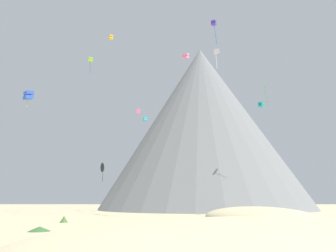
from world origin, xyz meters
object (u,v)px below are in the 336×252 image
at_px(kite_white_high, 216,54).
at_px(kite_lime_high, 91,60).
at_px(kite_red_low, 195,167).
at_px(kite_blue_mid, 29,95).
at_px(kite_pink_high, 186,56).
at_px(kite_indigo_high, 214,23).
at_px(kite_black_low, 103,168).
at_px(kite_teal_mid, 261,105).
at_px(kite_gold_high, 111,37).
at_px(bush_near_left, 300,234).
at_px(bush_far_right, 64,219).
at_px(kite_cyan_mid, 145,119).
at_px(bush_ridge_crest, 39,229).
at_px(kite_green_high, 265,86).
at_px(kite_rainbow_mid, 138,111).
at_px(rock_massif, 204,126).
at_px(kite_yellow_low, 217,170).

distance_m(kite_white_high, kite_lime_high, 34.62).
distance_m(kite_red_low, kite_blue_mid, 44.67).
relative_size(kite_pink_high, kite_indigo_high, 0.31).
relative_size(kite_black_low, kite_teal_mid, 4.38).
relative_size(kite_black_low, kite_pink_high, 3.45).
relative_size(kite_gold_high, kite_indigo_high, 0.23).
bearing_deg(bush_near_left, kite_white_high, 88.76).
height_order(kite_lime_high, kite_indigo_high, kite_lime_high).
relative_size(bush_far_right, kite_indigo_high, 0.21).
bearing_deg(kite_cyan_mid, kite_teal_mid, 35.49).
xyz_separation_m(bush_ridge_crest, kite_red_low, (18.33, 52.39, 11.10)).
xyz_separation_m(bush_near_left, kite_blue_mid, (-34.82, 30.27, 20.98)).
height_order(bush_near_left, kite_pink_high, kite_pink_high).
height_order(kite_black_low, kite_indigo_high, kite_indigo_high).
bearing_deg(bush_near_left, kite_green_high, 73.18).
bearing_deg(kite_rainbow_mid, kite_teal_mid, 6.43).
bearing_deg(kite_gold_high, bush_far_right, -22.57).
bearing_deg(kite_black_low, kite_rainbow_mid, 177.87).
bearing_deg(kite_black_low, bush_far_right, 151.40).
xyz_separation_m(kite_white_high, kite_lime_high, (-30.23, 15.57, 6.51)).
distance_m(rock_massif, kite_teal_mid, 39.07).
xyz_separation_m(kite_teal_mid, kite_indigo_high, (-10.03, -8.64, 12.40)).
bearing_deg(kite_rainbow_mid, kite_lime_high, 179.49).
height_order(bush_far_right, kite_gold_high, kite_gold_high).
bearing_deg(kite_black_low, kite_pink_high, -178.75).
xyz_separation_m(rock_massif, kite_green_high, (10.16, -31.01, 1.56)).
height_order(kite_red_low, kite_black_low, kite_black_low).
height_order(bush_far_right, kite_pink_high, kite_pink_high).
relative_size(bush_near_left, kite_cyan_mid, 1.12).
height_order(bush_near_left, kite_black_low, kite_black_low).
bearing_deg(rock_massif, kite_pink_high, -101.18).
bearing_deg(kite_yellow_low, bush_far_right, -41.97).
xyz_separation_m(kite_pink_high, kite_yellow_low, (9.93, 30.61, -18.97)).
bearing_deg(kite_rainbow_mid, kite_green_high, 22.50).
relative_size(kite_teal_mid, kite_yellow_low, 1.17).
distance_m(kite_cyan_mid, kite_gold_high, 20.40).
bearing_deg(kite_blue_mid, kite_teal_mid, 48.01).
height_order(bush_near_left, rock_massif, rock_massif).
bearing_deg(kite_pink_high, kite_white_high, 56.73).
bearing_deg(bush_far_right, kite_blue_mid, 135.06).
bearing_deg(kite_blue_mid, kite_red_low, 83.95).
height_order(kite_teal_mid, kite_green_high, kite_green_high).
height_order(bush_far_right, bush_ridge_crest, bush_far_right).
distance_m(bush_ridge_crest, kite_cyan_mid, 47.04).
xyz_separation_m(kite_cyan_mid, kite_yellow_low, (19.01, 14.01, -10.93)).
xyz_separation_m(rock_massif, kite_blue_mid, (-37.24, -42.35, -4.55)).
bearing_deg(bush_ridge_crest, kite_black_low, 97.13).
height_order(kite_white_high, kite_green_high, kite_white_high).
bearing_deg(kite_red_low, kite_white_high, 156.66).
distance_m(kite_white_high, kite_pink_high, 7.27).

